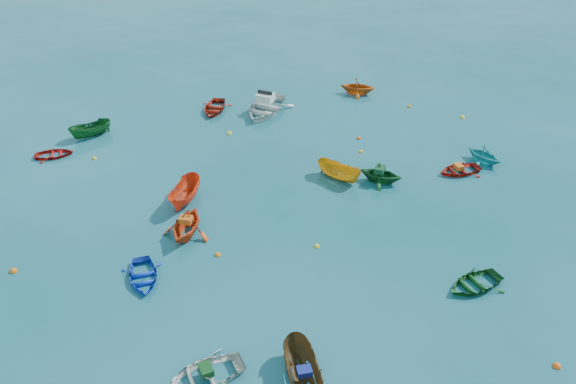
{
  "coord_description": "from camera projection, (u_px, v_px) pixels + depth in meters",
  "views": [
    {
      "loc": [
        1.42,
        -22.08,
        18.48
      ],
      "look_at": [
        0.0,
        5.0,
        0.4
      ],
      "focal_mm": 35.0,
      "sensor_mm": 36.0,
      "label": 1
    }
  ],
  "objects": [
    {
      "name": "dinghy_green_e",
      "position": [
        474.0,
        286.0,
        26.59
      ],
      "size": [
        3.54,
        3.23,
        0.6
      ],
      "primitive_type": "imported",
      "rotation": [
        0.0,
        0.0,
        -1.05
      ],
      "color": "#124D1C",
      "rests_on": "ground"
    },
    {
      "name": "tarp_orange_b",
      "position": [
        459.0,
        167.0,
        34.91
      ],
      "size": [
        0.63,
        0.72,
        0.29
      ],
      "primitive_type": "cube",
      "rotation": [
        0.0,
        0.0,
        -1.22
      ],
      "color": "#DA5716",
      "rests_on": "dinghy_red_ne"
    },
    {
      "name": "sampan_green_far",
      "position": [
        92.0,
        136.0,
        39.15
      ],
      "size": [
        3.01,
        2.73,
        1.15
      ],
      "primitive_type": "imported",
      "rotation": [
        0.0,
        0.0,
        -0.89
      ],
      "color": "#13541F",
      "rests_on": "ground"
    },
    {
      "name": "dinghy_cyan_se",
      "position": [
        483.0,
        162.0,
        36.24
      ],
      "size": [
        3.12,
        3.14,
        1.25
      ],
      "primitive_type": "imported",
      "rotation": [
        0.0,
        0.0,
        0.75
      ],
      "color": "teal",
      "rests_on": "ground"
    },
    {
      "name": "buoy_or_d",
      "position": [
        359.0,
        139.0,
        38.86
      ],
      "size": [
        0.32,
        0.32,
        0.32
      ],
      "primitive_type": "sphere",
      "color": "#D74E0B",
      "rests_on": "ground"
    },
    {
      "name": "ground",
      "position": [
        283.0,
        253.0,
        28.65
      ],
      "size": [
        160.0,
        160.0,
        0.0
      ],
      "primitive_type": "plane",
      "color": "#0A474E",
      "rests_on": "ground"
    },
    {
      "name": "sampan_orange_n",
      "position": [
        186.0,
        202.0,
        32.46
      ],
      "size": [
        1.83,
        3.54,
        1.3
      ],
      "primitive_type": "imported",
      "rotation": [
        0.0,
        0.0,
        -0.17
      ],
      "color": "red",
      "rests_on": "ground"
    },
    {
      "name": "dinghy_red_far",
      "position": [
        214.0,
        111.0,
        42.59
      ],
      "size": [
        2.55,
        3.39,
        0.67
      ],
      "primitive_type": "imported",
      "rotation": [
        0.0,
        0.0,
        -0.07
      ],
      "color": "#9E1C0D",
      "rests_on": "ground"
    },
    {
      "name": "sampan_yellow_mid",
      "position": [
        339.0,
        179.0,
        34.53
      ],
      "size": [
        3.17,
        2.68,
        1.18
      ],
      "primitive_type": "imported",
      "rotation": [
        0.0,
        0.0,
        0.97
      ],
      "color": "orange",
      "rests_on": "ground"
    },
    {
      "name": "buoy_ye_c",
      "position": [
        361.0,
        152.0,
        37.3
      ],
      "size": [
        0.29,
        0.29,
        0.29
      ],
      "primitive_type": "sphere",
      "color": "gold",
      "rests_on": "ground"
    },
    {
      "name": "buoy_ye_d",
      "position": [
        229.0,
        134.0,
        39.46
      ],
      "size": [
        0.35,
        0.35,
        0.35
      ],
      "primitive_type": "sphere",
      "color": "yellow",
      "rests_on": "ground"
    },
    {
      "name": "dinghy_green_n",
      "position": [
        380.0,
        182.0,
        34.26
      ],
      "size": [
        3.1,
        2.88,
        1.34
      ],
      "primitive_type": "imported",
      "rotation": [
        0.0,
        0.0,
        1.25
      ],
      "color": "#124F21",
      "rests_on": "ground"
    },
    {
      "name": "buoy_or_e",
      "position": [
        409.0,
        107.0,
        43.14
      ],
      "size": [
        0.31,
        0.31,
        0.31
      ],
      "primitive_type": "sphere",
      "color": "orange",
      "rests_on": "ground"
    },
    {
      "name": "sampan_brown_mid",
      "position": [
        303.0,
        382.0,
        22.09
      ],
      "size": [
        2.12,
        3.66,
        1.33
      ],
      "primitive_type": "imported",
      "rotation": [
        0.0,
        0.0,
        0.25
      ],
      "color": "brown",
      "rests_on": "ground"
    },
    {
      "name": "dinghy_red_nw",
      "position": [
        55.0,
        156.0,
        36.85
      ],
      "size": [
        2.86,
        2.38,
        0.51
      ],
      "primitive_type": "imported",
      "rotation": [
        0.0,
        0.0,
        1.86
      ],
      "color": "#A5120D",
      "rests_on": "ground"
    },
    {
      "name": "dinghy_orange_w",
      "position": [
        187.0,
        234.0,
        29.91
      ],
      "size": [
        3.03,
        3.38,
        1.58
      ],
      "primitive_type": "imported",
      "rotation": [
        0.0,
        0.0,
        -0.16
      ],
      "color": "red",
      "rests_on": "ground"
    },
    {
      "name": "buoy_or_c",
      "position": [
        218.0,
        255.0,
        28.49
      ],
      "size": [
        0.32,
        0.32,
        0.32
      ],
      "primitive_type": "sphere",
      "color": "orange",
      "rests_on": "ground"
    },
    {
      "name": "tarp_green_b",
      "position": [
        380.0,
        169.0,
        33.82
      ],
      "size": [
        0.77,
        0.88,
        0.36
      ],
      "primitive_type": "cube",
      "rotation": [
        0.0,
        0.0,
        1.25
      ],
      "color": "#104121",
      "rests_on": "dinghy_green_n"
    },
    {
      "name": "dinghy_blue_sw",
      "position": [
        143.0,
        279.0,
        27.0
      ],
      "size": [
        2.84,
        3.31,
        0.58
      ],
      "primitive_type": "imported",
      "rotation": [
        0.0,
        0.0,
        0.35
      ],
      "color": "#0F33BF",
      "rests_on": "ground"
    },
    {
      "name": "tarp_green_a",
      "position": [
        206.0,
        370.0,
        21.97
      ],
      "size": [
        0.73,
        0.79,
        0.31
      ],
      "primitive_type": "cube",
      "rotation": [
        0.0,
        0.0,
        -1.07
      ],
      "color": "#104018",
      "rests_on": "dinghy_white_near"
    },
    {
      "name": "buoy_ye_a",
      "position": [
        317.0,
        247.0,
        29.05
      ],
      "size": [
        0.29,
        0.29,
        0.29
      ],
      "primitive_type": "sphere",
      "color": "yellow",
      "rests_on": "ground"
    },
    {
      "name": "motorboat_white",
      "position": [
        266.0,
        112.0,
        42.44
      ],
      "size": [
        4.84,
        5.68,
        1.6
      ],
      "primitive_type": "imported",
      "rotation": [
        0.0,
        0.0,
        -0.34
      ],
      "color": "silver",
      "rests_on": "ground"
    },
    {
      "name": "tarp_orange_a",
      "position": [
        186.0,
        220.0,
        29.42
      ],
      "size": [
        0.74,
        0.6,
        0.32
      ],
      "primitive_type": "cube",
      "rotation": [
        0.0,
        0.0,
        -0.16
      ],
      "color": "#D25915",
      "rests_on": "dinghy_orange_w"
    },
    {
      "name": "dinghy_red_ne",
      "position": [
        459.0,
        172.0,
        35.17
      ],
      "size": [
        3.25,
        2.78,
        0.57
      ],
      "primitive_type": "imported",
      "rotation": [
        0.0,
        0.0,
        -1.22
      ],
      "color": "#A5160D",
      "rests_on": "ground"
    },
    {
      "name": "buoy_or_b",
      "position": [
        557.0,
        367.0,
        22.7
      ],
      "size": [
        0.34,
        0.34,
        0.34
      ],
      "primitive_type": "sphere",
      "color": "#FF520D",
      "rests_on": "ground"
    },
    {
      "name": "dinghy_orange_far",
      "position": [
        357.0,
        94.0,
        45.22
      ],
      "size": [
        3.06,
        2.75,
        1.44
      ],
      "primitive_type": "imported",
      "rotation": [
        0.0,
        0.0,
        1.41
      ],
      "color": "#C25412",
      "rests_on": "ground"
    },
    {
      "name": "dinghy_white_near",
      "position": [
        205.0,
        379.0,
        22.2
      ],
      "size": [
        3.91,
        3.55,
        0.67
      ],
      "primitive_type": "imported",
      "rotation": [
        0.0,
        0.0,
        -1.07
      ],
      "color": "beige",
      "rests_on": "ground"
    },
    {
      "name": "buoy_or_a",
      "position": [
        14.0,
        272.0,
        27.46
      ],
      "size": [
        0.38,
        0.38,
        0.38
      ],
      "primitive_type": "sphere",
      "color": "#D2610B",
      "rests_on": "ground"
    },
    {
      "name": "buoy_ye_e",
      "position": [
        462.0,
        118.0,
        41.59
      ],
      "size": [
        0.36,
        0.36,
        0.36
      ],
      "primitive_type": "sphere",
      "color": "yellow",
      "rests_on": "ground"
    },
    {
      "name": "tarp_blue_a",
      "position": [
        304.0,
        371.0,
        21.52
      ],
      "size": [
        0.66,
        0.56,
        0.28
      ],
      "primitive_type": "cube",
      "rotation": [
        0.0,
        0.0,
        0.25
      ],
      "color": "navy",
      "rests_on": "sampan_brown_mid"
    },
    {
      "name": "buoy_ye_b",
      "position": [
        94.0,
        159.0,
        36.57
      ],
      "size": [
        0.29,
        0.29,
        0.29
      ],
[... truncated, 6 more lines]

